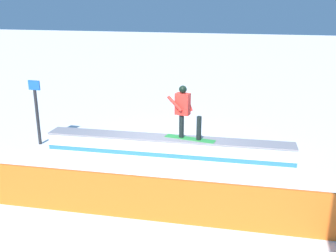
% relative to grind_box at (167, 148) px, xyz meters
% --- Properties ---
extents(ground_plane, '(120.00, 120.00, 0.00)m').
position_rel_grind_box_xyz_m(ground_plane, '(0.00, 0.00, -0.27)').
color(ground_plane, white).
extents(grind_box, '(7.30, 1.43, 0.60)m').
position_rel_grind_box_xyz_m(grind_box, '(0.00, 0.00, 0.00)').
color(grind_box, white).
rests_on(grind_box, ground_plane).
extents(snowboarder, '(1.51, 0.45, 1.54)m').
position_rel_grind_box_xyz_m(snowboarder, '(-0.49, -0.09, 1.17)').
color(snowboarder, green).
rests_on(snowboarder, grind_box).
extents(safety_fence, '(9.69, 1.12, 0.97)m').
position_rel_grind_box_xyz_m(safety_fence, '(0.00, 3.53, 0.21)').
color(safety_fence, orange).
rests_on(safety_fence, ground_plane).
extents(trail_marker, '(0.40, 0.10, 2.08)m').
position_rel_grind_box_xyz_m(trail_marker, '(4.25, 0.22, 0.84)').
color(trail_marker, '#262628').
rests_on(trail_marker, ground_plane).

